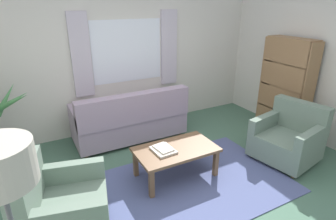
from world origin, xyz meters
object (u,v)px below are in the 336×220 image
(book_stack_on_table, at_px, (163,149))
(armchair_right, at_px, (288,138))
(coffee_table, at_px, (176,152))
(couch, at_px, (131,120))
(bookshelf, at_px, (285,92))
(standing_lamp, at_px, (1,182))
(armchair_left, at_px, (61,208))

(book_stack_on_table, bearing_deg, armchair_right, -12.54)
(coffee_table, bearing_deg, couch, 96.08)
(armchair_right, xyz_separation_m, bookshelf, (0.68, 0.73, 0.42))
(standing_lamp, bearing_deg, couch, 57.28)
(couch, bearing_deg, bookshelf, 158.50)
(coffee_table, bearing_deg, armchair_right, -13.16)
(armchair_left, height_order, standing_lamp, standing_lamp)
(standing_lamp, bearing_deg, armchair_right, 14.30)
(armchair_left, bearing_deg, standing_lamp, 175.92)
(couch, bearing_deg, standing_lamp, 57.28)
(standing_lamp, bearing_deg, armchair_left, 72.51)
(armchair_left, relative_size, armchair_right, 1.03)
(armchair_right, bearing_deg, standing_lamp, -86.36)
(coffee_table, relative_size, bookshelf, 0.64)
(couch, distance_m, armchair_left, 2.20)
(bookshelf, distance_m, standing_lamp, 4.63)
(coffee_table, bearing_deg, armchair_left, -166.80)
(armchair_right, relative_size, book_stack_on_table, 2.91)
(armchair_right, xyz_separation_m, coffee_table, (-1.74, 0.41, 0.03))
(armchair_left, relative_size, coffee_table, 0.92)
(armchair_right, bearing_deg, coffee_table, -113.82)
(couch, xyz_separation_m, bookshelf, (2.57, -1.01, 0.41))
(armchair_left, distance_m, book_stack_on_table, 1.42)
(coffee_table, bearing_deg, standing_lamp, -144.42)
(armchair_right, xyz_separation_m, standing_lamp, (-3.59, -0.92, 1.04))
(couch, height_order, coffee_table, couch)
(couch, distance_m, armchair_right, 2.57)
(coffee_table, xyz_separation_m, standing_lamp, (-1.85, -1.32, 1.01))
(armchair_right, bearing_deg, armchair_left, -101.44)
(bookshelf, height_order, standing_lamp, bookshelf)
(couch, height_order, armchair_left, couch)
(book_stack_on_table, height_order, standing_lamp, standing_lamp)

